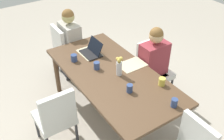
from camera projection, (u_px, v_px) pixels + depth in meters
ground_plane at (112, 115)px, 3.80m from camera, size 10.00×10.00×0.00m
dining_table at (112, 78)px, 3.40m from camera, size 2.03×0.98×0.76m
chair_near_left_near at (152, 67)px, 3.93m from camera, size 0.44×0.44×0.90m
person_near_left_near at (153, 69)px, 3.84m from camera, size 0.36×0.40×1.19m
chair_head_right_left_mid at (66, 48)px, 4.37m from camera, size 0.44×0.44×0.90m
person_head_right_left_mid at (71, 47)px, 4.35m from camera, size 0.40×0.36×1.19m
chair_far_left_far at (56, 116)px, 3.10m from camera, size 0.44×0.44×0.90m
flower_vase at (119, 66)px, 3.26m from camera, size 0.09×0.08×0.27m
placemat_near_left_near at (132, 65)px, 3.51m from camera, size 0.26×0.36×0.00m
placemat_head_right_left_mid at (90, 53)px, 3.76m from camera, size 0.36×0.27×0.00m
laptop_head_right_left_mid at (92, 51)px, 3.72m from camera, size 0.32×0.22×0.20m
coffee_mug_near_left at (130, 88)px, 3.03m from camera, size 0.07×0.07×0.10m
coffee_mug_near_right at (174, 103)px, 2.83m from camera, size 0.07×0.07×0.10m
coffee_mug_centre_left at (162, 82)px, 3.13m from camera, size 0.08×0.08×0.10m
coffee_mug_centre_right at (74, 58)px, 3.56m from camera, size 0.09×0.09×0.10m
coffee_mug_far_left at (97, 66)px, 3.41m from camera, size 0.08×0.08×0.10m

